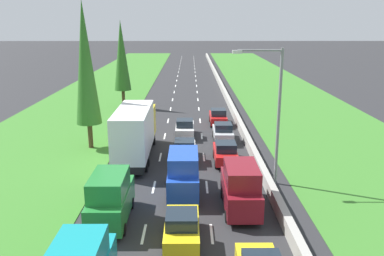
% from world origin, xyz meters
% --- Properties ---
extents(ground_plane, '(300.00, 300.00, 0.00)m').
position_xyz_m(ground_plane, '(0.00, 60.00, 0.00)').
color(ground_plane, '#28282B').
rests_on(ground_plane, ground).
extents(grass_verge_left, '(14.00, 140.00, 0.04)m').
position_xyz_m(grass_verge_left, '(-12.65, 60.00, 0.02)').
color(grass_verge_left, '#387528').
rests_on(grass_verge_left, ground).
extents(grass_verge_right, '(14.00, 140.00, 0.04)m').
position_xyz_m(grass_verge_right, '(14.35, 60.00, 0.02)').
color(grass_verge_right, '#387528').
rests_on(grass_verge_right, ground).
extents(median_barrier, '(0.44, 120.00, 0.85)m').
position_xyz_m(median_barrier, '(5.70, 60.00, 0.42)').
color(median_barrier, '#9E9B93').
rests_on(median_barrier, ground).
extents(lane_markings, '(3.64, 116.00, 0.01)m').
position_xyz_m(lane_markings, '(0.00, 60.00, 0.01)').
color(lane_markings, white).
rests_on(lane_markings, ground).
extents(green_van_left_lane, '(1.96, 4.90, 2.82)m').
position_xyz_m(green_van_left_lane, '(-3.65, 16.34, 1.40)').
color(green_van_left_lane, '#237A33').
rests_on(green_van_left_lane, ground).
extents(yellow_hatchback_centre_lane, '(1.74, 3.90, 1.72)m').
position_xyz_m(yellow_hatchback_centre_lane, '(0.24, 14.16, 0.84)').
color(yellow_hatchback_centre_lane, yellow).
rests_on(yellow_hatchback_centre_lane, ground).
extents(white_box_truck_left_lane, '(2.46, 9.40, 4.18)m').
position_xyz_m(white_box_truck_left_lane, '(-3.65, 26.83, 2.18)').
color(white_box_truck_left_lane, black).
rests_on(white_box_truck_left_lane, ground).
extents(maroon_van_right_lane, '(1.96, 4.90, 2.82)m').
position_xyz_m(maroon_van_right_lane, '(3.53, 17.71, 1.40)').
color(maroon_van_right_lane, maroon).
rests_on(maroon_van_right_lane, ground).
extents(red_hatchback_right_lane, '(1.74, 3.90, 1.72)m').
position_xyz_m(red_hatchback_right_lane, '(3.35, 25.59, 0.84)').
color(red_hatchback_right_lane, red).
rests_on(red_hatchback_right_lane, ground).
extents(blue_van_centre_lane, '(1.96, 4.90, 2.82)m').
position_xyz_m(blue_van_centre_lane, '(0.22, 19.97, 1.40)').
color(blue_van_centre_lane, '#1E47B7').
rests_on(blue_van_centre_lane, ground).
extents(white_hatchback_centre_lane, '(1.74, 3.90, 1.72)m').
position_xyz_m(white_hatchback_centre_lane, '(0.22, 26.24, 0.84)').
color(white_hatchback_centre_lane, white).
rests_on(white_hatchback_centre_lane, ground).
extents(silver_hatchback_right_lane, '(1.74, 3.90, 1.72)m').
position_xyz_m(silver_hatchback_right_lane, '(3.62, 31.40, 0.84)').
color(silver_hatchback_right_lane, silver).
rests_on(silver_hatchback_right_lane, ground).
extents(white_hatchback_centre_lane_fifth, '(1.74, 3.90, 1.72)m').
position_xyz_m(white_hatchback_centre_lane_fifth, '(0.15, 32.83, 0.84)').
color(white_hatchback_centre_lane_fifth, white).
rests_on(white_hatchback_centre_lane_fifth, ground).
extents(red_hatchback_right_lane_fifth, '(1.74, 3.90, 1.72)m').
position_xyz_m(red_hatchback_right_lane_fifth, '(3.59, 37.31, 0.84)').
color(red_hatchback_right_lane_fifth, red).
rests_on(red_hatchback_right_lane_fifth, ground).
extents(poplar_tree_second, '(2.11, 2.11, 12.32)m').
position_xyz_m(poplar_tree_second, '(-7.89, 29.48, 7.21)').
color(poplar_tree_second, '#4C3823').
rests_on(poplar_tree_second, ground).
extents(poplar_tree_third, '(2.07, 2.07, 10.71)m').
position_xyz_m(poplar_tree_third, '(-7.72, 46.19, 6.40)').
color(poplar_tree_third, '#4C3823').
rests_on(poplar_tree_third, ground).
extents(street_light_mast, '(3.20, 0.28, 9.00)m').
position_xyz_m(street_light_mast, '(6.02, 21.60, 5.23)').
color(street_light_mast, gray).
rests_on(street_light_mast, ground).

